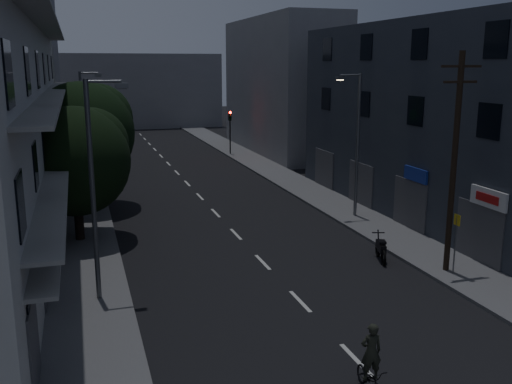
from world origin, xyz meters
TOP-DOWN VIEW (x-y plane):
  - ground at (0.00, 25.00)m, footprint 160.00×160.00m
  - sidewalk_left at (-7.50, 25.00)m, footprint 3.00×90.00m
  - sidewalk_right at (7.50, 25.00)m, footprint 3.00×90.00m
  - lane_markings at (0.00, 31.25)m, footprint 0.15×60.50m
  - building_right at (11.99, 14.00)m, footprint 6.19×28.00m
  - building_far_left at (-12.00, 48.00)m, footprint 6.00×20.00m
  - building_far_right at (12.00, 42.00)m, footprint 6.00×20.00m
  - building_far_end at (0.00, 70.00)m, footprint 24.00×8.00m
  - tree_near at (-7.67, 16.63)m, footprint 5.33×5.33m
  - tree_mid at (-7.17, 23.33)m, footprint 6.12×6.12m
  - tree_far at (-7.40, 36.11)m, footprint 4.95×4.95m
  - traffic_signal_far_right at (6.48, 40.96)m, footprint 0.28×0.37m
  - traffic_signal_far_left at (-6.26, 39.54)m, footprint 0.28×0.37m
  - street_lamp_left_near at (-7.02, 8.77)m, footprint 1.51×0.25m
  - street_lamp_right at (7.29, 16.62)m, footprint 1.51×0.25m
  - street_lamp_left_far at (-6.99, 29.34)m, footprint 1.51×0.25m
  - utility_pole at (6.98, 7.42)m, footprint 1.80×0.24m
  - bus_stop_sign at (6.99, 6.95)m, footprint 0.06×0.35m
  - motorcycle at (5.14, 9.67)m, footprint 0.84×1.92m
  - cyclist at (-0.49, 0.29)m, footprint 0.68×1.64m

SIDE VIEW (x-z plane):
  - ground at x=0.00m, z-range 0.00..0.00m
  - lane_markings at x=0.00m, z-range 0.00..0.01m
  - sidewalk_left at x=-7.50m, z-range 0.00..0.15m
  - sidewalk_right at x=7.50m, z-range 0.00..0.15m
  - motorcycle at x=5.14m, z-range -0.13..1.14m
  - cyclist at x=-0.49m, z-range -0.33..1.70m
  - bus_stop_sign at x=6.99m, z-range 0.63..3.15m
  - traffic_signal_far_right at x=6.48m, z-range 1.05..5.15m
  - traffic_signal_far_left at x=-6.26m, z-range 1.05..5.15m
  - tree_far at x=-7.40m, z-range 0.92..7.04m
  - tree_near at x=-7.67m, z-range 0.97..7.54m
  - street_lamp_left_near at x=-7.02m, z-range 0.60..8.60m
  - street_lamp_right at x=7.29m, z-range 0.60..8.60m
  - street_lamp_left_far at x=-6.99m, z-range 0.60..8.60m
  - tree_mid at x=-7.17m, z-range 1.09..8.62m
  - utility_pole at x=6.98m, z-range 0.37..9.37m
  - building_far_end at x=0.00m, z-range 0.00..10.00m
  - building_right at x=11.99m, z-range 0.00..11.00m
  - building_far_right at x=12.00m, z-range 0.00..13.00m
  - building_far_left at x=-12.00m, z-range 0.00..16.00m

